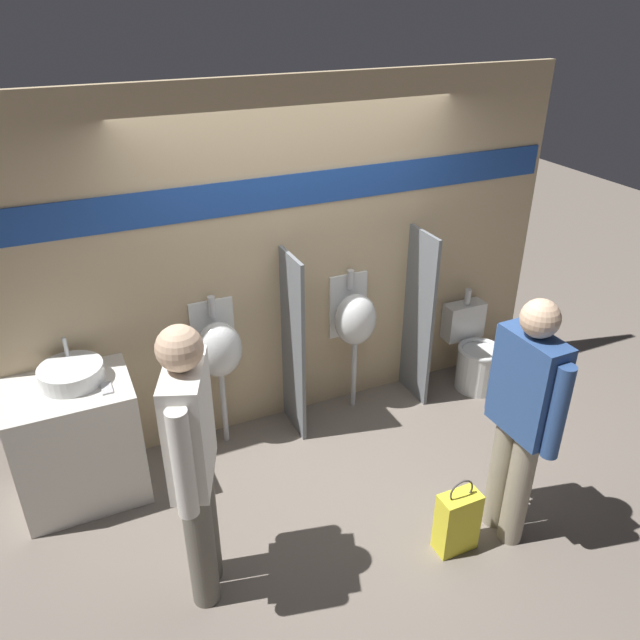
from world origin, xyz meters
TOP-DOWN VIEW (x-y plane):
  - ground_plane at (0.00, 0.00)m, footprint 16.00×16.00m
  - display_wall at (0.00, 0.60)m, footprint 4.47×0.07m
  - sink_counter at (-1.78, 0.26)m, footprint 0.80×0.61m
  - sink_basin at (-1.73, 0.33)m, footprint 0.42×0.42m
  - cell_phone at (-1.54, 0.14)m, footprint 0.07×0.14m
  - divider_near_counter at (-0.14, 0.36)m, footprint 0.03×0.42m
  - divider_mid at (1.00, 0.36)m, footprint 0.03×0.42m
  - urinal_near_counter at (-0.71, 0.43)m, footprint 0.35×0.30m
  - urinal_far at (0.43, 0.43)m, footprint 0.35×0.30m
  - toilet at (1.56, 0.27)m, footprint 0.40×0.56m
  - person_in_vest at (-1.22, -0.87)m, footprint 0.35×0.59m
  - person_with_lanyard at (0.69, -1.24)m, footprint 0.22×0.60m
  - shopping_bag at (0.31, -1.24)m, footprint 0.27×0.15m

SIDE VIEW (x-z plane):
  - ground_plane at x=0.00m, z-range 0.00..0.00m
  - shopping_bag at x=0.31m, z-range -0.06..0.50m
  - toilet at x=1.56m, z-range -0.14..0.73m
  - sink_counter at x=-1.78m, z-range 0.00..0.90m
  - divider_near_counter at x=-0.14m, z-range 0.00..1.52m
  - divider_mid at x=1.00m, z-range 0.00..1.52m
  - urinal_near_counter at x=-0.71m, z-range 0.22..1.45m
  - urinal_far at x=0.43m, z-range 0.22..1.45m
  - cell_phone at x=-1.54m, z-range 0.90..0.91m
  - person_with_lanyard at x=0.69m, z-range 0.09..1.80m
  - sink_basin at x=-1.73m, z-range 0.83..1.09m
  - person_in_vest at x=-1.22m, z-range 0.09..1.89m
  - display_wall at x=0.00m, z-range 0.01..2.71m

